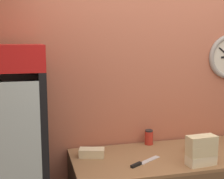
{
  "coord_description": "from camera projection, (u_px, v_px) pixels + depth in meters",
  "views": [
    {
      "loc": [
        -1.15,
        -1.42,
        1.9
      ],
      "look_at": [
        -0.54,
        0.93,
        1.52
      ],
      "focal_mm": 50.0,
      "sensor_mm": 36.0,
      "label": 1
    }
  ],
  "objects": [
    {
      "name": "sandwich_stack_top",
      "position": [
        202.0,
        141.0,
        2.42
      ],
      "size": [
        0.24,
        0.12,
        0.08
      ],
      "color": "beige",
      "rests_on": "sandwich_stack_middle"
    },
    {
      "name": "sandwich_stack_bottom",
      "position": [
        201.0,
        160.0,
        2.45
      ],
      "size": [
        0.24,
        0.13,
        0.08
      ],
      "color": "beige",
      "rests_on": "prep_counter"
    },
    {
      "name": "sandwich_flat_right",
      "position": [
        92.0,
        153.0,
        2.62
      ],
      "size": [
        0.23,
        0.16,
        0.07
      ],
      "color": "beige",
      "rests_on": "prep_counter"
    },
    {
      "name": "sandwich_stack_middle",
      "position": [
        201.0,
        150.0,
        2.44
      ],
      "size": [
        0.24,
        0.12,
        0.08
      ],
      "color": "beige",
      "rests_on": "sandwich_stack_bottom"
    },
    {
      "name": "sandwich_flat_left",
      "position": [
        199.0,
        148.0,
        2.73
      ],
      "size": [
        0.25,
        0.2,
        0.07
      ],
      "color": "tan",
      "rests_on": "prep_counter"
    },
    {
      "name": "condiment_jar",
      "position": [
        149.0,
        137.0,
        2.93
      ],
      "size": [
        0.08,
        0.08,
        0.14
      ],
      "color": "#B72D23",
      "rests_on": "prep_counter"
    },
    {
      "name": "wall_back",
      "position": [
        157.0,
        97.0,
        3.01
      ],
      "size": [
        5.2,
        0.1,
        2.7
      ],
      "color": "#B7664C",
      "rests_on": "ground_plane"
    },
    {
      "name": "chefs_knife",
      "position": [
        142.0,
        163.0,
        2.47
      ],
      "size": [
        0.31,
        0.21,
        0.02
      ],
      "color": "silver",
      "rests_on": "prep_counter"
    },
    {
      "name": "beverage_cooler",
      "position": [
        1.0,
        157.0,
        2.39
      ],
      "size": [
        0.69,
        0.67,
        1.87
      ],
      "color": "black",
      "rests_on": "ground_plane"
    }
  ]
}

